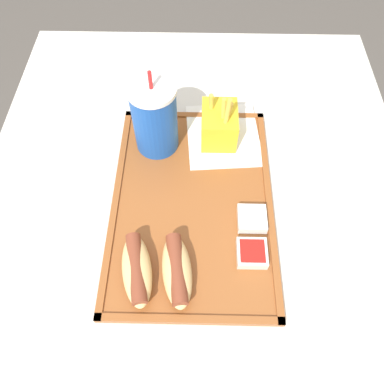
# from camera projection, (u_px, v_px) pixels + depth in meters

# --- Properties ---
(ground_plane) EXTENTS (8.00, 8.00, 0.00)m
(ground_plane) POSITION_uv_depth(u_px,v_px,m) (194.00, 320.00, 1.30)
(ground_plane) COLOR #4C4742
(dining_table) EXTENTS (1.12, 0.84, 0.73)m
(dining_table) POSITION_uv_depth(u_px,v_px,m) (194.00, 286.00, 0.99)
(dining_table) COLOR beige
(dining_table) RESTS_ON ground_plane
(food_tray) EXTENTS (0.44, 0.30, 0.01)m
(food_tray) POSITION_uv_depth(u_px,v_px,m) (192.00, 202.00, 0.70)
(food_tray) COLOR brown
(food_tray) RESTS_ON dining_table
(paper_napkin) EXTENTS (0.18, 0.16, 0.00)m
(paper_napkin) POSITION_uv_depth(u_px,v_px,m) (223.00, 135.00, 0.78)
(paper_napkin) COLOR white
(paper_napkin) RESTS_ON food_tray
(soda_cup) EXTENTS (0.09, 0.09, 0.18)m
(soda_cup) POSITION_uv_depth(u_px,v_px,m) (155.00, 118.00, 0.71)
(soda_cup) COLOR #194CA5
(soda_cup) RESTS_ON food_tray
(hot_dog_far) EXTENTS (0.13, 0.07, 0.04)m
(hot_dog_far) POSITION_uv_depth(u_px,v_px,m) (136.00, 269.00, 0.60)
(hot_dog_far) COLOR #DBB270
(hot_dog_far) RESTS_ON food_tray
(hot_dog_near) EXTENTS (0.13, 0.07, 0.04)m
(hot_dog_near) POSITION_uv_depth(u_px,v_px,m) (177.00, 270.00, 0.60)
(hot_dog_near) COLOR #DBB270
(hot_dog_near) RESTS_ON food_tray
(fries_carton) EXTENTS (0.09, 0.07, 0.12)m
(fries_carton) POSITION_uv_depth(u_px,v_px,m) (219.00, 125.00, 0.75)
(fries_carton) COLOR gold
(fries_carton) RESTS_ON food_tray
(sauce_cup_mayo) EXTENTS (0.05, 0.05, 0.02)m
(sauce_cup_mayo) POSITION_uv_depth(u_px,v_px,m) (252.00, 216.00, 0.67)
(sauce_cup_mayo) COLOR silver
(sauce_cup_mayo) RESTS_ON food_tray
(sauce_cup_ketchup) EXTENTS (0.05, 0.05, 0.02)m
(sauce_cup_ketchup) POSITION_uv_depth(u_px,v_px,m) (252.00, 253.00, 0.63)
(sauce_cup_ketchup) COLOR silver
(sauce_cup_ketchup) RESTS_ON food_tray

